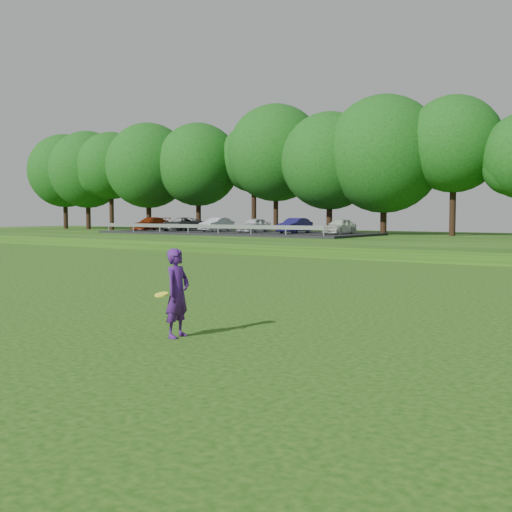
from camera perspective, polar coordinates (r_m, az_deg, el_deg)
The scene contains 4 objects.
ground at distance 13.98m, azimuth -5.47°, elevation -5.94°, with size 140.00×140.00×0.00m, color #15400C.
walking_path at distance 31.81m, azimuth 18.79°, elevation -0.61°, with size 130.00×1.60×0.04m, color gray.
parking_lot at distance 54.79m, azimuth -2.52°, elevation 2.46°, with size 24.00×9.00×1.38m.
woman at distance 12.31m, azimuth -7.01°, elevation -3.29°, with size 0.50×0.76×1.70m.
Camera 1 is at (9.01, -10.42, 2.37)m, focal length 45.00 mm.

